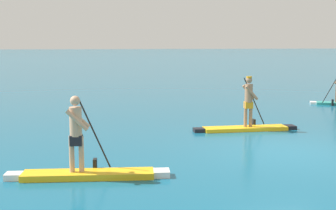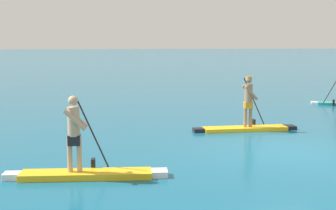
% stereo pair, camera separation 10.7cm
% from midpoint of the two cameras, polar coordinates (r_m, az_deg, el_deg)
% --- Properties ---
extents(ground, '(440.00, 440.00, 0.00)m').
position_cam_midpoint_polar(ground, '(12.39, 15.12, -5.78)').
color(ground, '#145B7A').
extents(paddleboarder_near_left, '(3.53, 0.98, 1.79)m').
position_cam_midpoint_polar(paddleboarder_near_left, '(9.76, -10.49, -7.25)').
color(paddleboarder_near_left, yellow).
rests_on(paddleboarder_near_left, ground).
extents(paddleboarder_mid_center, '(3.54, 0.85, 1.83)m').
position_cam_midpoint_polar(paddleboarder_mid_center, '(14.96, 10.29, -1.89)').
color(paddleboarder_mid_center, yellow).
rests_on(paddleboarder_mid_center, ground).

